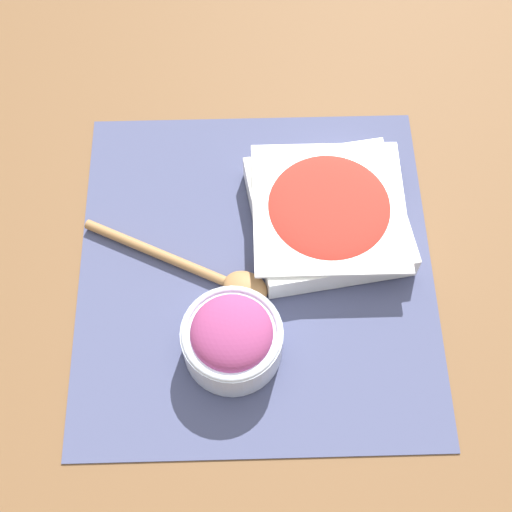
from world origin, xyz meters
name	(u,v)px	position (x,y,z in m)	size (l,w,h in m)	color
ground_plane	(256,269)	(0.00, 0.00, 0.00)	(3.00, 3.00, 0.00)	brown
placemat	(256,268)	(0.00, 0.00, 0.00)	(0.45, 0.42, 0.00)	#474C70
tomato_bowl	(328,213)	(0.06, -0.09, 0.03)	(0.20, 0.20, 0.05)	white
onion_bowl	(232,338)	(-0.10, 0.03, 0.04)	(0.11, 0.11, 0.07)	silver
wooden_spoon	(213,275)	(-0.01, 0.05, 0.01)	(0.13, 0.23, 0.02)	#9E7042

